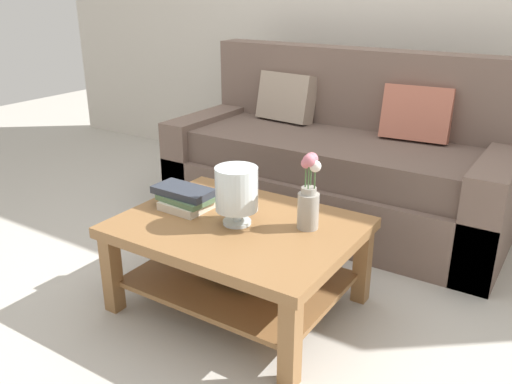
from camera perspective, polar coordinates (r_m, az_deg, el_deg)
The scene contains 6 objects.
ground_plane at distance 2.92m, azimuth 0.84°, elevation -8.22°, with size 10.00×10.00×0.00m, color #B7B2A8.
couch at distance 3.46m, azimuth 8.83°, elevation 2.95°, with size 2.11×0.90×1.06m.
coffee_table at distance 2.47m, azimuth -1.89°, elevation -5.81°, with size 1.06×0.81×0.43m.
book_stack_main at distance 2.58m, azimuth -7.50°, elevation -0.64°, with size 0.30×0.21×0.10m.
glass_hurricane_vase at distance 2.35m, azimuth -2.09°, elevation 0.17°, with size 0.19×0.19×0.27m.
flower_pitcher at distance 2.32m, azimuth 5.68°, elevation -0.50°, with size 0.10×0.10×0.35m.
Camera 1 is at (1.34, -2.16, 1.44)m, focal length 37.37 mm.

